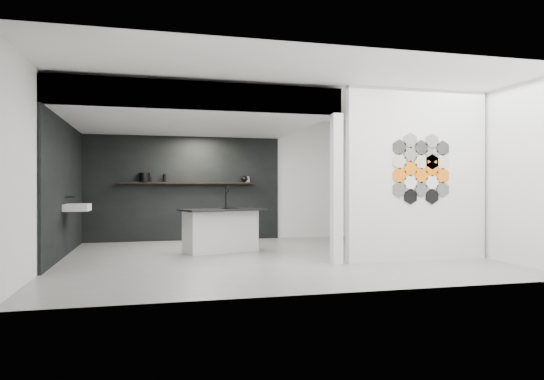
{
  "coord_description": "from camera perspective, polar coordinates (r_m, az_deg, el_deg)",
  "views": [
    {
      "loc": [
        -1.99,
        -8.11,
        1.19
      ],
      "look_at": [
        0.1,
        0.3,
        1.15
      ],
      "focal_mm": 32.0,
      "sensor_mm": 36.0,
      "label": 1
    }
  ],
  "objects": [
    {
      "name": "floor",
      "position": [
        8.44,
        -0.17,
        -7.88
      ],
      "size": [
        7.0,
        6.0,
        0.01
      ],
      "primitive_type": "cube",
      "color": "slate"
    },
    {
      "name": "partition_panel",
      "position": [
        8.27,
        16.7,
        1.71
      ],
      "size": [
        2.45,
        0.15,
        2.8
      ],
      "primitive_type": "cube",
      "color": "silver",
      "rests_on": "floor"
    },
    {
      "name": "bay_clad_back",
      "position": [
        11.11,
        -10.38,
        0.18
      ],
      "size": [
        4.4,
        0.04,
        2.35
      ],
      "primitive_type": "cube",
      "color": "black",
      "rests_on": "floor"
    },
    {
      "name": "bay_clad_left",
      "position": [
        9.23,
        -23.17,
        0.15
      ],
      "size": [
        0.04,
        4.0,
        2.35
      ],
      "primitive_type": "cube",
      "color": "black",
      "rests_on": "floor"
    },
    {
      "name": "bulkhead",
      "position": [
        9.24,
        -9.63,
        8.72
      ],
      "size": [
        4.4,
        4.0,
        0.4
      ],
      "primitive_type": "cube",
      "color": "silver",
      "rests_on": "corner_column"
    },
    {
      "name": "corner_column",
      "position": [
        7.65,
        7.6,
        0.15
      ],
      "size": [
        0.16,
        0.16,
        2.35
      ],
      "primitive_type": "cube",
      "color": "silver",
      "rests_on": "floor"
    },
    {
      "name": "fascia_beam",
      "position": [
        7.35,
        -8.48,
        10.92
      ],
      "size": [
        4.4,
        0.16,
        0.4
      ],
      "primitive_type": "cube",
      "color": "silver",
      "rests_on": "corner_column"
    },
    {
      "name": "wall_basin",
      "position": [
        9.01,
        -21.93,
        -1.92
      ],
      "size": [
        0.4,
        0.6,
        0.12
      ],
      "primitive_type": "cube",
      "color": "silver",
      "rests_on": "bay_clad_left"
    },
    {
      "name": "display_shelf",
      "position": [
        11.01,
        -9.83,
        0.83
      ],
      "size": [
        3.0,
        0.15,
        0.04
      ],
      "primitive_type": "cube",
      "color": "black",
      "rests_on": "bay_clad_back"
    },
    {
      "name": "kitchen_island",
      "position": [
        9.04,
        -6.01,
        -4.67
      ],
      "size": [
        1.66,
        1.13,
        1.22
      ],
      "rotation": [
        0.0,
        0.0,
        0.33
      ],
      "color": "silver",
      "rests_on": "floor"
    },
    {
      "name": "stockpot",
      "position": [
        10.98,
        -14.78,
        1.45
      ],
      "size": [
        0.31,
        0.31,
        0.2
      ],
      "primitive_type": "cylinder",
      "rotation": [
        0.0,
        0.0,
        -0.33
      ],
      "color": "black",
      "rests_on": "display_shelf"
    },
    {
      "name": "kettle",
      "position": [
        11.18,
        -3.21,
        1.3
      ],
      "size": [
        0.19,
        0.19,
        0.14
      ],
      "primitive_type": "ellipsoid",
      "rotation": [
        0.0,
        0.0,
        0.13
      ],
      "color": "black",
      "rests_on": "display_shelf"
    },
    {
      "name": "glass_bowl",
      "position": [
        11.19,
        -2.92,
        1.15
      ],
      "size": [
        0.15,
        0.15,
        0.09
      ],
      "primitive_type": "cylinder",
      "rotation": [
        0.0,
        0.0,
        -0.31
      ],
      "color": "gray",
      "rests_on": "display_shelf"
    },
    {
      "name": "glass_vase",
      "position": [
        11.19,
        -2.92,
        1.26
      ],
      "size": [
        0.11,
        0.11,
        0.13
      ],
      "primitive_type": "cylinder",
      "rotation": [
        0.0,
        0.0,
        0.23
      ],
      "color": "gray",
      "rests_on": "display_shelf"
    },
    {
      "name": "bottle_dark",
      "position": [
        10.98,
        -12.55,
        1.39
      ],
      "size": [
        0.07,
        0.07,
        0.17
      ],
      "primitive_type": "cylinder",
      "rotation": [
        0.0,
        0.0,
        -0.03
      ],
      "color": "black",
      "rests_on": "display_shelf"
    },
    {
      "name": "utensil_cup",
      "position": [
        10.98,
        -14.19,
        1.19
      ],
      "size": [
        0.09,
        0.09,
        0.1
      ],
      "primitive_type": "cylinder",
      "rotation": [
        0.0,
        0.0,
        0.14
      ],
      "color": "black",
      "rests_on": "display_shelf"
    },
    {
      "name": "hex_tile_cluster",
      "position": [
        8.22,
        17.21,
        2.45
      ],
      "size": [
        1.04,
        0.02,
        1.16
      ],
      "color": "black",
      "rests_on": "partition_panel"
    }
  ]
}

